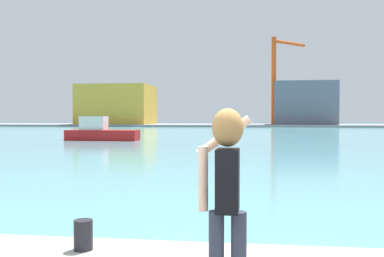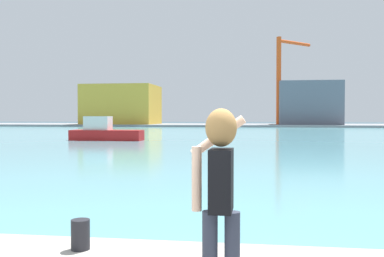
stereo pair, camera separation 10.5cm
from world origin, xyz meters
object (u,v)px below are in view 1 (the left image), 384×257
at_px(harbor_bollard, 83,235).
at_px(boat_moored, 100,132).
at_px(warehouse_left, 117,105).
at_px(warehouse_right, 303,103).
at_px(port_crane, 277,73).
at_px(person_photographer, 226,184).

xyz_separation_m(harbor_bollard, boat_moored, (-11.12, 32.22, 0.07)).
bearing_deg(warehouse_left, harbor_bollard, -73.02).
bearing_deg(boat_moored, harbor_bollard, -69.71).
relative_size(boat_moored, warehouse_left, 0.42).
distance_m(warehouse_left, warehouse_right, 40.95).
xyz_separation_m(boat_moored, port_crane, (19.11, 56.30, 10.59)).
bearing_deg(person_photographer, warehouse_left, 18.88).
bearing_deg(harbor_bollard, port_crane, 84.84).
distance_m(harbor_bollard, port_crane, 89.51).
bearing_deg(port_crane, warehouse_left, 178.25).
xyz_separation_m(person_photographer, port_crane, (6.14, 89.80, 9.78)).
xyz_separation_m(person_photographer, warehouse_right, (11.75, 90.81, 3.34)).
relative_size(warehouse_left, port_crane, 0.84).
relative_size(person_photographer, warehouse_left, 0.11).
bearing_deg(warehouse_right, port_crane, -169.84).
height_order(boat_moored, warehouse_left, warehouse_left).
relative_size(boat_moored, port_crane, 0.35).
bearing_deg(harbor_bollard, warehouse_right, 81.36).
bearing_deg(warehouse_right, person_photographer, -97.37).
distance_m(person_photographer, boat_moored, 35.94).
relative_size(harbor_bollard, warehouse_right, 0.03).
height_order(warehouse_left, port_crane, port_crane).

